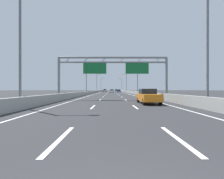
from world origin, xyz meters
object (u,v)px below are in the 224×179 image
sign_gantry (114,67)px  streetlamp_left_mid (87,76)px  streetlamp_right_mid (137,76)px  white_car (112,91)px  streetlamp_left_distant (101,84)px  orange_car (148,96)px  silver_car (105,90)px  streetlamp_left_near (23,42)px  green_car (116,90)px  streetlamp_right_far (126,82)px  blue_car (119,91)px  streetlamp_left_far (97,82)px  streetlamp_right_distant (122,84)px  streetlamp_right_near (205,42)px

sign_gantry → streetlamp_left_mid: (-7.57, 25.33, 0.59)m
streetlamp_right_mid → white_car: size_ratio=2.14×
streetlamp_right_mid → streetlamp_left_distant: size_ratio=1.00×
orange_car → silver_car: (-7.48, 78.61, -0.02)m
streetlamp_right_mid → white_car: bearing=105.2°
streetlamp_left_near → green_car: bearing=84.4°
streetlamp_right_far → blue_car: 6.07m
sign_gantry → streetlamp_right_far: (7.36, 61.45, 0.59)m
sign_gantry → silver_car: 71.84m
streetlamp_left_far → streetlamp_left_distant: size_ratio=1.00×
green_car → orange_car: bearing=-90.0°
streetlamp_right_mid → orange_car: 32.87m
streetlamp_right_distant → green_car: size_ratio=2.22×
streetlamp_left_mid → blue_car: streetlamp_left_mid is taller
streetlamp_right_near → streetlamp_left_mid: 39.09m
streetlamp_right_mid → white_car: 28.58m
streetlamp_left_distant → orange_car: size_ratio=2.11×
streetlamp_right_near → streetlamp_right_distant: (0.00, 108.37, 0.00)m
streetlamp_left_near → blue_car: size_ratio=2.08×
sign_gantry → white_car: sign_gantry is taller
streetlamp_left_far → green_car: size_ratio=2.22×
streetlamp_left_near → green_car: size_ratio=2.22×
orange_car → green_car: bearing=90.0°
sign_gantry → streetlamp_left_distant: size_ratio=1.71×
streetlamp_left_mid → blue_car: 37.41m
sign_gantry → streetlamp_right_mid: bearing=73.8°
streetlamp_right_near → silver_car: 83.31m
streetlamp_left_far → streetlamp_right_far: same height
green_car → streetlamp_left_mid: bearing=-98.2°
streetlamp_right_near → white_car: (-7.41, 63.33, -4.66)m
streetlamp_left_mid → streetlamp_right_mid: size_ratio=1.00×
streetlamp_right_mid → sign_gantry: bearing=-106.2°
streetlamp_left_far → blue_car: size_ratio=2.08×
streetlamp_left_distant → orange_car: (11.10, -104.57, -4.61)m
streetlamp_right_far → green_car: size_ratio=2.22×
streetlamp_right_distant → blue_car: bearing=-95.9°
streetlamp_left_far → orange_car: size_ratio=2.11×
streetlamp_right_far → silver_car: streetlamp_right_far is taller
streetlamp_left_near → white_car: 63.95m
streetlamp_left_far → white_car: 12.56m
white_car → blue_car: (3.61, 8.20, -0.02)m
streetlamp_left_near → orange_car: bearing=18.9°
streetlamp_left_far → streetlamp_left_mid: bearing=-90.0°
silver_car → orange_car: bearing=-84.6°
streetlamp_left_far → streetlamp_right_distant: same height
sign_gantry → streetlamp_right_near: streetlamp_right_near is taller
white_car → green_car: size_ratio=1.03×
streetlamp_left_mid → streetlamp_right_distant: 73.78m
streetlamp_right_distant → white_car: (-7.41, -45.04, -4.66)m
streetlamp_left_mid → white_car: (7.52, 27.21, -4.66)m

